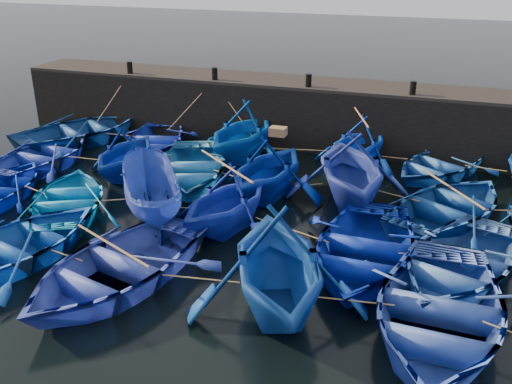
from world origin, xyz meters
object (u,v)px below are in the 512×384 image
(boat_8, at_px, (190,167))
(boat_13, at_px, (3,186))
(boat_0, at_px, (80,130))
(wooden_crate, at_px, (278,131))

(boat_8, xyz_separation_m, boat_13, (-5.26, -3.34, -0.12))
(boat_0, bearing_deg, boat_13, 130.29)
(boat_0, relative_size, boat_13, 1.35)
(boat_8, height_order, wooden_crate, wooden_crate)
(boat_13, relative_size, wooden_crate, 7.91)
(boat_0, height_order, boat_13, boat_0)
(boat_8, height_order, boat_13, boat_8)
(boat_0, relative_size, wooden_crate, 10.69)
(boat_13, xyz_separation_m, wooden_crate, (8.62, 2.84, 1.92))
(boat_8, xyz_separation_m, wooden_crate, (3.36, -0.50, 1.80))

